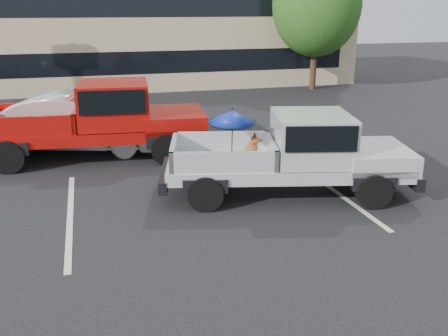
{
  "coord_description": "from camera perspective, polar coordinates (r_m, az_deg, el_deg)",
  "views": [
    {
      "loc": [
        -2.45,
        -8.07,
        4.15
      ],
      "look_at": [
        -0.12,
        0.38,
        1.3
      ],
      "focal_mm": 40.0,
      "sensor_mm": 36.0,
      "label": 1
    }
  ],
  "objects": [
    {
      "name": "silver_pickup",
      "position": [
        11.42,
        8.78,
        2.04
      ],
      "size": [
        5.99,
        3.21,
        2.06
      ],
      "rotation": [
        0.0,
        0.0,
        -0.23
      ],
      "color": "black",
      "rests_on": "ground"
    },
    {
      "name": "ground",
      "position": [
        9.4,
        1.33,
        -8.19
      ],
      "size": [
        90.0,
        90.0,
        0.0
      ],
      "primitive_type": "plane",
      "color": "black",
      "rests_on": "ground"
    },
    {
      "name": "stripe_right",
      "position": [
        12.18,
        12.22,
        -2.32
      ],
      "size": [
        0.12,
        5.0,
        0.01
      ],
      "primitive_type": "cube",
      "color": "silver",
      "rests_on": "ground"
    },
    {
      "name": "red_pickup",
      "position": [
        14.54,
        -13.12,
        5.72
      ],
      "size": [
        6.67,
        2.86,
        2.14
      ],
      "rotation": [
        0.0,
        0.0,
        -0.09
      ],
      "color": "black",
      "rests_on": "ground"
    },
    {
      "name": "tree_right",
      "position": [
        26.66,
        10.54,
        17.86
      ],
      "size": [
        4.46,
        4.46,
        6.78
      ],
      "color": "#332114",
      "rests_on": "ground"
    },
    {
      "name": "motel_building",
      "position": [
        29.41,
        -6.97,
        16.05
      ],
      "size": [
        20.4,
        8.4,
        6.3
      ],
      "color": "tan",
      "rests_on": "ground"
    },
    {
      "name": "silver_sedan",
      "position": [
        15.49,
        -16.04,
        5.01
      ],
      "size": [
        5.46,
        3.33,
        1.7
      ],
      "primitive_type": "imported",
      "rotation": [
        0.0,
        0.0,
        1.25
      ],
      "color": "#ADB0B5",
      "rests_on": "ground"
    },
    {
      "name": "tree_back",
      "position": [
        33.17,
        -0.69,
        18.47
      ],
      "size": [
        4.68,
        4.68,
        7.11
      ],
      "color": "#332114",
      "rests_on": "ground"
    },
    {
      "name": "stripe_left",
      "position": [
        10.91,
        -17.18,
        -5.19
      ],
      "size": [
        0.12,
        5.0,
        0.01
      ],
      "primitive_type": "cube",
      "color": "silver",
      "rests_on": "ground"
    }
  ]
}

